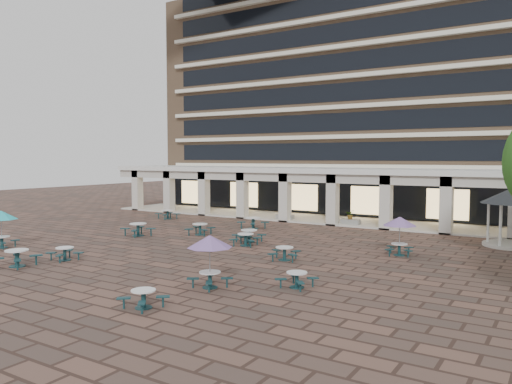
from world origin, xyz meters
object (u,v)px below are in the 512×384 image
at_px(picnic_table_0, 65,253).
at_px(picnic_table_1, 17,257).
at_px(planter_right, 351,219).
at_px(planter_left, 285,215).
at_px(picnic_table_2, 143,297).

distance_m(picnic_table_0, picnic_table_1, 2.29).
bearing_deg(planter_right, picnic_table_1, -110.31).
distance_m(picnic_table_1, planter_right, 23.83).
distance_m(picnic_table_1, planter_left, 22.48).
bearing_deg(planter_left, picnic_table_0, -95.08).
xyz_separation_m(picnic_table_2, planter_right, (-1.72, 23.90, 0.10)).
xyz_separation_m(planter_left, planter_right, (5.79, 0.00, 0.04)).
xyz_separation_m(picnic_table_2, planter_left, (-7.52, 23.90, 0.06)).
bearing_deg(picnic_table_1, picnic_table_2, -22.80).
relative_size(picnic_table_1, picnic_table_2, 1.37).
distance_m(picnic_table_0, planter_right, 21.54).
relative_size(picnic_table_0, picnic_table_2, 1.11).
distance_m(picnic_table_2, planter_left, 25.05).
height_order(picnic_table_1, planter_right, planter_right).
bearing_deg(planter_right, picnic_table_0, -110.62).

